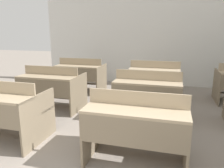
{
  "coord_description": "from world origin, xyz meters",
  "views": [
    {
      "loc": [
        0.56,
        -0.62,
        1.49
      ],
      "look_at": [
        -0.28,
        2.41,
        0.74
      ],
      "focal_mm": 35.0,
      "sensor_mm": 36.0,
      "label": 1
    }
  ],
  "objects": [
    {
      "name": "bench_front_left",
      "position": [
        -1.67,
        1.72,
        0.45
      ],
      "size": [
        1.12,
        0.77,
        0.85
      ],
      "color": "#7E6F58",
      "rests_on": "ground_plane"
    },
    {
      "name": "bench_second_left",
      "position": [
        -1.68,
        3.05,
        0.45
      ],
      "size": [
        1.12,
        0.77,
        0.85
      ],
      "color": "#796952",
      "rests_on": "ground_plane"
    },
    {
      "name": "wall_back",
      "position": [
        0.0,
        5.72,
        1.46
      ],
      "size": [
        6.48,
        0.06,
        2.91
      ],
      "color": "silver",
      "rests_on": "ground_plane"
    },
    {
      "name": "bench_third_left",
      "position": [
        -1.66,
        4.41,
        0.45
      ],
      "size": [
        1.12,
        0.77,
        0.85
      ],
      "color": "#786952",
      "rests_on": "ground_plane"
    },
    {
      "name": "bench_front_center",
      "position": [
        0.22,
        1.69,
        0.45
      ],
      "size": [
        1.12,
        0.77,
        0.85
      ],
      "color": "#7D6D56",
      "rests_on": "ground_plane"
    },
    {
      "name": "bench_second_center",
      "position": [
        0.18,
        3.07,
        0.45
      ],
      "size": [
        1.12,
        0.77,
        0.85
      ],
      "color": "#7C6D56",
      "rests_on": "ground_plane"
    },
    {
      "name": "bench_third_center",
      "position": [
        0.18,
        4.4,
        0.45
      ],
      "size": [
        1.12,
        0.77,
        0.85
      ],
      "color": "#81715A",
      "rests_on": "ground_plane"
    }
  ]
}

